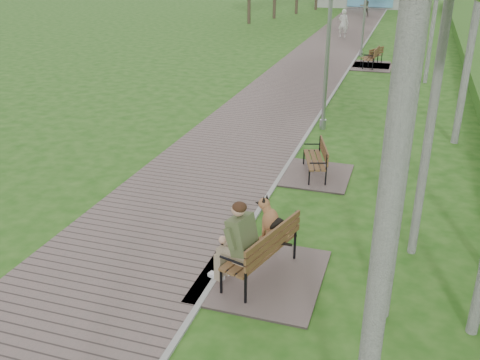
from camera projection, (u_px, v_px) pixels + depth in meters
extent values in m
cube|color=#6D5E58|center=(308.00, 70.00, 24.43)|extent=(3.50, 67.00, 0.04)
cube|color=#999993|center=(346.00, 73.00, 23.94)|extent=(0.10, 67.00, 0.05)
cube|color=#6D5E58|center=(262.00, 276.00, 9.26)|extent=(2.05, 2.28, 0.04)
cube|color=brown|center=(259.00, 251.00, 9.07)|extent=(0.98, 1.79, 0.05)
cube|color=brown|center=(274.00, 240.00, 8.81)|extent=(0.53, 1.65, 0.38)
cube|color=#6D5E58|center=(315.00, 175.00, 13.31)|extent=(1.68, 1.87, 0.04)
cube|color=brown|center=(314.00, 160.00, 13.16)|extent=(0.81, 1.46, 0.04)
cube|color=brown|center=(324.00, 150.00, 13.06)|extent=(0.45, 1.35, 0.31)
cube|color=#6D5E58|center=(371.00, 67.00, 25.09)|extent=(1.87, 2.08, 0.04)
cube|color=brown|center=(371.00, 57.00, 24.92)|extent=(0.58, 1.59, 0.04)
cube|color=brown|center=(377.00, 52.00, 24.72)|extent=(0.16, 1.56, 0.34)
cube|color=#6D5E58|center=(372.00, 65.00, 25.57)|extent=(1.69, 1.87, 0.04)
cube|color=brown|center=(372.00, 56.00, 25.42)|extent=(0.94, 1.46, 0.04)
cube|color=brown|center=(376.00, 51.00, 25.18)|extent=(0.58, 1.31, 0.31)
cylinder|color=#96989E|center=(323.00, 124.00, 16.67)|extent=(0.20, 0.20, 0.30)
cylinder|color=#96989E|center=(328.00, 48.00, 15.73)|extent=(0.12, 0.12, 4.96)
cylinder|color=#96989E|center=(361.00, 54.00, 27.56)|extent=(0.18, 0.18, 0.28)
cylinder|color=#96989E|center=(365.00, 10.00, 26.69)|extent=(0.11, 0.11, 4.59)
imported|color=white|center=(343.00, 23.00, 32.84)|extent=(0.69, 0.52, 1.71)
imported|color=gray|center=(365.00, 6.00, 42.52)|extent=(0.95, 0.86, 1.61)
cylinder|color=silver|center=(412.00, 16.00, 3.57)|extent=(0.18, 0.18, 9.67)
cylinder|color=silver|center=(417.00, 59.00, 6.72)|extent=(0.16, 0.16, 7.91)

